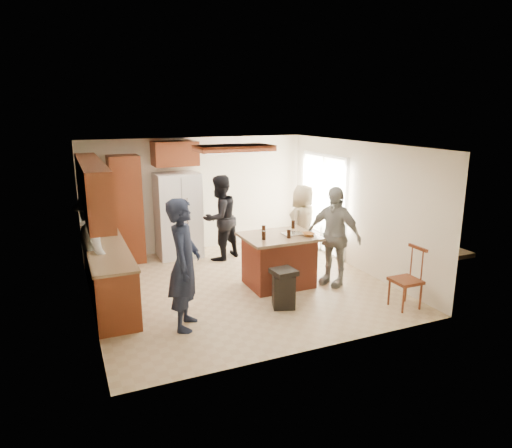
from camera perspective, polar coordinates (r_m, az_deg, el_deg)
name	(u,v)px	position (r m, az deg, el deg)	size (l,w,h in m)	color
room_shell	(381,203)	(11.58, 15.32, 2.58)	(8.00, 5.20, 5.00)	tan
person_front_left	(184,264)	(6.54, -8.97, -5.02)	(0.69, 0.51, 1.91)	#1A2135
person_behind_left	(220,218)	(9.51, -4.53, 0.78)	(0.87, 0.54, 1.79)	black
person_behind_right	(303,224)	(9.34, 5.87, -0.03)	(0.79, 0.51, 1.62)	tan
person_side_right	(334,236)	(8.21, 9.68, -1.50)	(1.05, 0.54, 1.79)	gray
person_counter	(97,247)	(7.80, -19.25, -2.78)	(1.18, 0.55, 1.83)	gray
left_cabinetry	(102,243)	(7.89, -18.64, -2.24)	(0.64, 3.00, 2.30)	maroon
back_wall_units	(139,195)	(9.64, -14.44, 3.52)	(1.80, 0.60, 2.45)	maroon
refrigerator	(178,215)	(9.81, -9.69, 1.07)	(0.90, 0.76, 1.80)	white
kitchen_island	(279,260)	(8.17, 2.86, -4.49)	(1.28, 1.03, 0.93)	#9C4028
island_items	(292,233)	(8.05, 4.52, -1.10)	(0.99, 0.75, 0.15)	silver
trash_bin	(284,288)	(7.34, 3.47, -7.99)	(0.43, 0.43, 0.63)	black
spindle_chair	(407,280)	(7.65, 18.34, -6.69)	(0.42, 0.42, 0.99)	maroon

